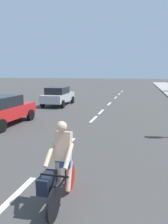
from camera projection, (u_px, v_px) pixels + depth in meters
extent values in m
plane|color=#423F3D|center=(110.00, 103.00, 19.69)|extent=(160.00, 160.00, 0.00)
cube|color=white|center=(14.00, 196.00, 4.79)|extent=(0.16, 1.80, 0.01)
cube|color=white|center=(67.00, 145.00, 8.17)|extent=(0.16, 1.80, 0.01)
cube|color=white|center=(94.00, 119.00, 12.77)|extent=(0.16, 1.80, 0.01)
cube|color=white|center=(101.00, 112.00, 15.12)|extent=(0.16, 1.80, 0.01)
cube|color=white|center=(109.00, 104.00, 19.01)|extent=(0.16, 1.80, 0.01)
cube|color=white|center=(116.00, 97.00, 23.76)|extent=(0.16, 1.80, 0.01)
cube|color=white|center=(119.00, 94.00, 27.58)|extent=(0.16, 1.80, 0.01)
cube|color=white|center=(122.00, 91.00, 31.50)|extent=(0.16, 1.80, 0.01)
cylinder|color=black|center=(54.00, 205.00, 3.97)|extent=(0.07, 0.66, 0.66)
cylinder|color=red|center=(70.00, 178.00, 4.97)|extent=(0.07, 0.66, 0.66)
cube|color=black|center=(62.00, 182.00, 4.44)|extent=(0.07, 0.95, 0.04)
cylinder|color=black|center=(65.00, 167.00, 4.59)|extent=(0.03, 0.03, 0.48)
cube|color=black|center=(54.00, 176.00, 3.94)|extent=(0.56, 0.05, 0.03)
cube|color=beige|center=(63.00, 146.00, 4.37)|extent=(0.35, 0.33, 0.63)
sphere|color=beige|center=(62.00, 127.00, 4.23)|extent=(0.22, 0.22, 0.22)
cube|color=#2D51B7|center=(64.00, 160.00, 4.48)|extent=(0.33, 0.23, 0.28)
cube|color=black|center=(47.00, 182.00, 4.19)|extent=(0.26, 0.53, 0.32)
cylinder|color=beige|center=(69.00, 176.00, 4.46)|extent=(0.12, 0.32, 0.62)
cylinder|color=beige|center=(58.00, 174.00, 4.52)|extent=(0.12, 0.20, 0.63)
cylinder|color=beige|center=(68.00, 156.00, 4.09)|extent=(0.10, 0.49, 0.41)
cylinder|color=beige|center=(49.00, 154.00, 4.18)|extent=(0.10, 0.49, 0.41)
cube|color=red|center=(4.00, 112.00, 11.30)|extent=(1.70, 3.97, 0.64)
cube|color=black|center=(1.00, 101.00, 11.00)|extent=(1.48, 2.07, 0.56)
cylinder|color=black|center=(6.00, 113.00, 12.86)|extent=(0.19, 0.64, 0.64)
cylinder|color=black|center=(31.00, 115.00, 12.42)|extent=(0.19, 0.64, 0.64)
cylinder|color=black|center=(2.00, 126.00, 9.88)|extent=(0.19, 0.64, 0.64)
cube|color=#B7BABF|center=(58.00, 97.00, 18.08)|extent=(1.86, 4.14, 0.64)
cube|color=black|center=(57.00, 90.00, 17.77)|extent=(1.58, 2.18, 0.56)
cylinder|color=black|center=(55.00, 99.00, 19.67)|extent=(0.20, 0.65, 0.64)
cylinder|color=black|center=(73.00, 100.00, 19.29)|extent=(0.20, 0.65, 0.64)
cylinder|color=black|center=(43.00, 103.00, 17.01)|extent=(0.20, 0.65, 0.64)
cylinder|color=black|center=(63.00, 104.00, 16.63)|extent=(0.20, 0.65, 0.64)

